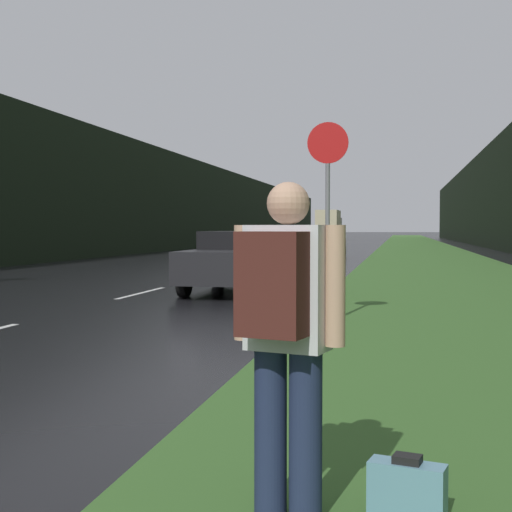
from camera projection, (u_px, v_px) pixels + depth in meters
grass_verge at (425, 254)px, 40.90m from camera, size 6.00×240.00×0.02m
lane_stripe_c at (142, 293)px, 16.45m from camera, size 0.12×3.00×0.01m
lane_stripe_d at (218, 274)px, 23.31m from camera, size 0.12×3.00×0.01m
lane_stripe_e at (259, 264)px, 30.16m from camera, size 0.12×3.00×0.01m
treeline_far_side at (184, 204)px, 54.04m from camera, size 2.00×140.00×6.68m
treeline_near_side at (509, 194)px, 49.35m from camera, size 2.00×140.00×7.78m
stop_sign at (328, 204)px, 11.00m from camera, size 0.64×0.07×3.13m
hitchhiker_with_backpack at (285, 328)px, 3.56m from camera, size 0.59×0.48×1.72m
suitcase at (407, 493)px, 3.57m from camera, size 0.40×0.23×0.36m
car_passing_near at (239, 260)px, 16.79m from camera, size 1.95×4.75×1.42m
car_passing_far at (325, 243)px, 36.26m from camera, size 1.85×4.52×1.45m
car_oncoming at (268, 241)px, 43.62m from camera, size 2.03×4.38×1.47m
delivery_truck at (329, 225)px, 81.15m from camera, size 2.53×7.87×3.54m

